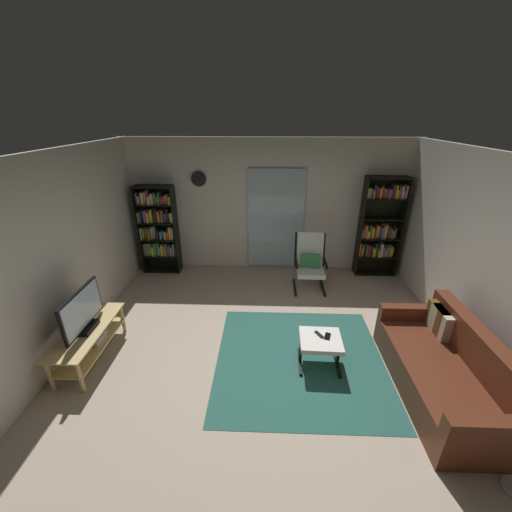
% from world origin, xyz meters
% --- Properties ---
extents(ground_plane, '(7.02, 7.02, 0.00)m').
position_xyz_m(ground_plane, '(0.00, 0.00, 0.00)').
color(ground_plane, tan).
extents(wall_back, '(5.60, 0.06, 2.60)m').
position_xyz_m(wall_back, '(0.00, 2.90, 1.30)').
color(wall_back, silver).
rests_on(wall_back, ground).
extents(wall_left, '(0.06, 6.00, 2.60)m').
position_xyz_m(wall_left, '(-2.70, 0.00, 1.30)').
color(wall_left, silver).
rests_on(wall_left, ground).
extents(wall_right, '(0.06, 6.00, 2.60)m').
position_xyz_m(wall_right, '(2.70, 0.00, 1.30)').
color(wall_right, silver).
rests_on(wall_right, ground).
extents(glass_door_panel, '(1.10, 0.01, 2.00)m').
position_xyz_m(glass_door_panel, '(0.16, 2.83, 1.05)').
color(glass_door_panel, silver).
extents(area_rug, '(2.20, 2.15, 0.01)m').
position_xyz_m(area_rug, '(0.45, 0.08, 0.00)').
color(area_rug, '#295C51').
rests_on(area_rug, ground).
extents(tv_stand, '(0.46, 1.26, 0.46)m').
position_xyz_m(tv_stand, '(-2.32, 0.04, 0.30)').
color(tv_stand, tan).
rests_on(tv_stand, ground).
extents(television, '(0.20, 0.84, 0.56)m').
position_xyz_m(television, '(-2.31, 0.03, 0.72)').
color(television, black).
rests_on(television, tv_stand).
extents(bookshelf_near_tv, '(0.74, 0.30, 1.76)m').
position_xyz_m(bookshelf_near_tv, '(-2.16, 2.62, 0.94)').
color(bookshelf_near_tv, black).
rests_on(bookshelf_near_tv, ground).
extents(bookshelf_near_sofa, '(0.78, 0.30, 1.95)m').
position_xyz_m(bookshelf_near_sofa, '(2.15, 2.67, 0.99)').
color(bookshelf_near_sofa, black).
rests_on(bookshelf_near_sofa, ground).
extents(leather_sofa, '(0.88, 1.90, 0.83)m').
position_xyz_m(leather_sofa, '(2.07, -0.35, 0.30)').
color(leather_sofa, '#5A2917').
rests_on(leather_sofa, ground).
extents(lounge_armchair, '(0.57, 0.65, 1.02)m').
position_xyz_m(lounge_armchair, '(0.78, 2.07, 0.53)').
color(lounge_armchair, black).
rests_on(lounge_armchair, ground).
extents(ottoman, '(0.53, 0.50, 0.41)m').
position_xyz_m(ottoman, '(0.69, 0.01, 0.34)').
color(ottoman, white).
rests_on(ottoman, ground).
extents(tv_remote, '(0.11, 0.14, 0.02)m').
position_xyz_m(tv_remote, '(0.67, 0.08, 0.42)').
color(tv_remote, black).
rests_on(tv_remote, ottoman).
extents(cell_phone, '(0.11, 0.15, 0.01)m').
position_xyz_m(cell_phone, '(0.77, 0.05, 0.42)').
color(cell_phone, black).
rests_on(cell_phone, ottoman).
extents(wall_clock, '(0.29, 0.03, 0.29)m').
position_xyz_m(wall_clock, '(-1.33, 2.82, 1.85)').
color(wall_clock, silver).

